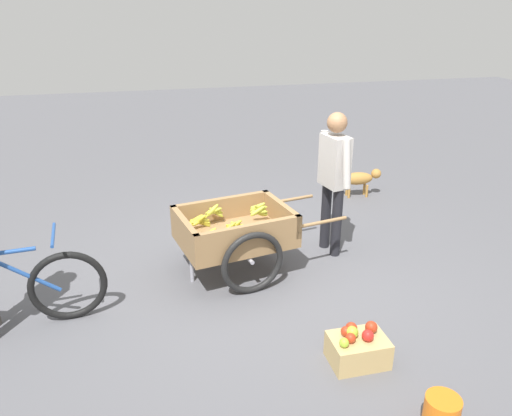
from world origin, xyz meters
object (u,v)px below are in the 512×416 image
dog (360,178)px  mixed_fruit_crate (358,348)px  bicycle (5,294)px  plastic_bucket (441,414)px  fruit_cart (235,234)px  vendor_person (334,172)px

dog → mixed_fruit_crate: size_ratio=1.53×
bicycle → mixed_fruit_crate: bicycle is taller
bicycle → plastic_bucket: bearing=148.0°
bicycle → dog: bearing=-152.4°
fruit_cart → mixed_fruit_crate: 1.76m
fruit_cart → plastic_bucket: 2.54m
dog → plastic_bucket: bearing=72.5°
fruit_cart → vendor_person: vendor_person is taller
fruit_cart → vendor_person: 1.25m
vendor_person → mixed_fruit_crate: vendor_person is taller
dog → mixed_fruit_crate: 3.66m
bicycle → plastic_bucket: size_ratio=6.42×
dog → plastic_bucket: size_ratio=2.60×
vendor_person → plastic_bucket: 2.71m
dog → plastic_bucket: dog is taller
vendor_person → dog: vendor_person is taller
fruit_cart → bicycle: 2.13m
fruit_cart → vendor_person: bearing=-169.1°
fruit_cart → mixed_fruit_crate: (-0.64, 1.61, -0.31)m
vendor_person → plastic_bucket: (0.24, 2.58, -0.81)m
dog → fruit_cart: bearing=38.2°
vendor_person → dog: 1.94m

